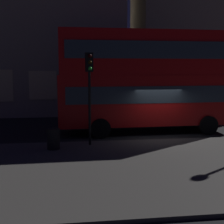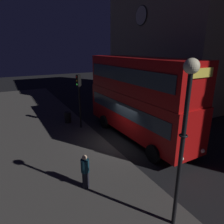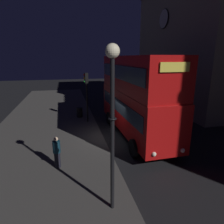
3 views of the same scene
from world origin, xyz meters
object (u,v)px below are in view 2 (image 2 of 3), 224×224
pedestrian (85,171)px  street_lamp (185,119)px  double_decker_bus (138,95)px  litter_bin (68,117)px  traffic_light_near_kerb (79,91)px

pedestrian → street_lamp: bearing=-125.1°
double_decker_bus → pedestrian: double_decker_bus is taller
double_decker_bus → litter_bin: bearing=-144.6°
traffic_light_near_kerb → litter_bin: size_ratio=4.65×
pedestrian → litter_bin: 8.77m
double_decker_bus → traffic_light_near_kerb: size_ratio=2.35×
street_lamp → litter_bin: bearing=-178.3°
street_lamp → pedestrian: size_ratio=3.54×
litter_bin → double_decker_bus: bearing=36.8°
traffic_light_near_kerb → pedestrian: (6.97, -2.26, -2.16)m
street_lamp → litter_bin: street_lamp is taller
traffic_light_near_kerb → litter_bin: (-1.62, -0.55, -2.54)m
double_decker_bus → pedestrian: size_ratio=5.99×
double_decker_bus → pedestrian: bearing=-57.0°
traffic_light_near_kerb → litter_bin: bearing=-170.5°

